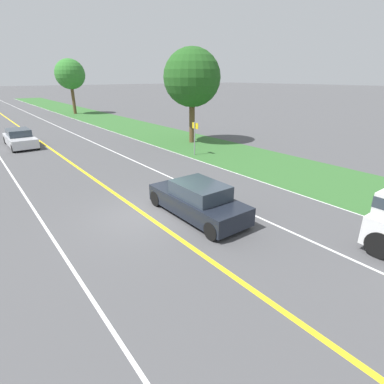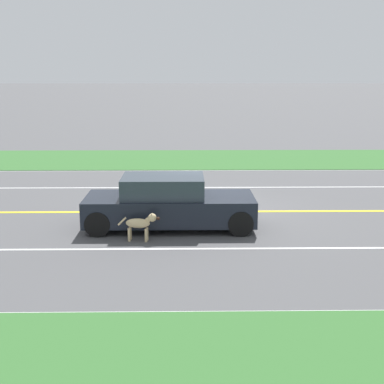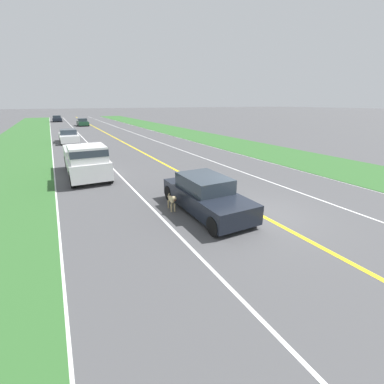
% 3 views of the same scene
% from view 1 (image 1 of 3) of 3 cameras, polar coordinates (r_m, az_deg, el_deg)
% --- Properties ---
extents(ground_plane, '(400.00, 400.00, 0.00)m').
position_cam_1_polar(ground_plane, '(12.29, -8.67, -4.49)').
color(ground_plane, '#4C4C4F').
extents(centre_divider_line, '(0.18, 160.00, 0.01)m').
position_cam_1_polar(centre_divider_line, '(12.29, -8.67, -4.47)').
color(centre_divider_line, yellow).
rests_on(centre_divider_line, ground).
extents(lane_edge_line_right, '(0.14, 160.00, 0.01)m').
position_cam_1_polar(lane_edge_line_right, '(16.51, 13.02, 2.00)').
color(lane_edge_line_right, white).
rests_on(lane_edge_line_right, ground).
extents(lane_dash_same_dir, '(0.10, 160.00, 0.01)m').
position_cam_1_polar(lane_dash_same_dir, '(14.12, 3.79, -0.77)').
color(lane_dash_same_dir, white).
rests_on(lane_dash_same_dir, ground).
extents(lane_dash_oncoming, '(0.10, 160.00, 0.01)m').
position_cam_1_polar(lane_dash_oncoming, '(11.27, -24.56, -8.81)').
color(lane_dash_oncoming, white).
rests_on(lane_dash_oncoming, ground).
extents(grass_verge_right, '(6.00, 160.00, 0.03)m').
position_cam_1_polar(grass_verge_right, '(18.83, 18.95, 3.79)').
color(grass_verge_right, '#33662D').
rests_on(grass_verge_right, ground).
extents(ego_car, '(1.82, 4.54, 1.42)m').
position_cam_1_polar(ego_car, '(11.90, 1.10, -1.61)').
color(ego_car, black).
rests_on(ego_car, ground).
extents(dog, '(0.30, 1.08, 0.74)m').
position_cam_1_polar(dog, '(12.27, 7.32, -2.09)').
color(dog, '#D1B784').
rests_on(dog, ground).
extents(oncoming_car, '(1.87, 4.72, 1.36)m').
position_cam_1_polar(oncoming_car, '(27.89, -29.95, 8.82)').
color(oncoming_car, silver).
rests_on(oncoming_car, ground).
extents(roadside_tree_right_near, '(4.54, 4.54, 7.46)m').
position_cam_1_polar(roadside_tree_right_near, '(25.38, -0.01, 20.91)').
color(roadside_tree_right_near, brown).
rests_on(roadside_tree_right_near, ground).
extents(roadside_tree_right_far, '(4.18, 4.18, 7.67)m').
position_cam_1_polar(roadside_tree_right_far, '(49.30, -22.21, 20.04)').
color(roadside_tree_right_far, brown).
rests_on(roadside_tree_right_far, ground).
extents(street_sign, '(0.11, 0.64, 2.32)m').
position_cam_1_polar(street_sign, '(21.31, 0.53, 10.90)').
color(street_sign, gray).
rests_on(street_sign, ground).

